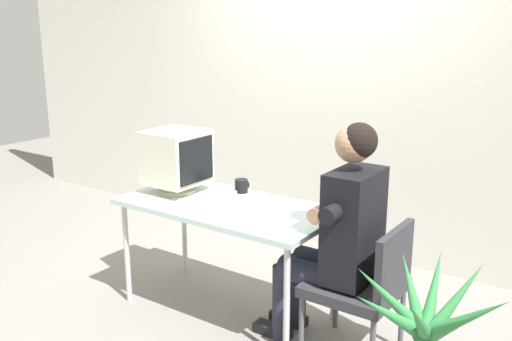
% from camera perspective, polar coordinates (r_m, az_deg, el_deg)
% --- Properties ---
extents(ground_plane, '(12.00, 12.00, 0.00)m').
position_cam_1_polar(ground_plane, '(3.83, -2.84, -13.80)').
color(ground_plane, gray).
extents(wall_back, '(8.00, 0.10, 3.00)m').
position_cam_1_polar(wall_back, '(4.44, 11.40, 10.19)').
color(wall_back, silver).
rests_on(wall_back, ground_plane).
extents(desk, '(1.37, 0.69, 0.73)m').
position_cam_1_polar(desk, '(3.56, -2.98, -4.22)').
color(desk, '#B7B7BC').
rests_on(desk, ground_plane).
extents(crt_monitor, '(0.36, 0.37, 0.42)m').
position_cam_1_polar(crt_monitor, '(3.77, -8.03, 1.28)').
color(crt_monitor, beige).
rests_on(crt_monitor, desk).
extents(keyboard, '(0.17, 0.47, 0.03)m').
position_cam_1_polar(keyboard, '(3.61, -5.17, -2.82)').
color(keyboard, beige).
rests_on(keyboard, desk).
extents(office_chair, '(0.48, 0.48, 0.80)m').
position_cam_1_polar(office_chair, '(3.18, 10.95, -11.02)').
color(office_chair, '#4C4C51').
rests_on(office_chair, ground_plane).
extents(person_seated, '(0.68, 0.58, 1.33)m').
position_cam_1_polar(person_seated, '(3.15, 8.26, -6.07)').
color(person_seated, black).
rests_on(person_seated, ground_plane).
extents(desk_mug, '(0.09, 0.10, 0.09)m').
position_cam_1_polar(desk_mug, '(3.77, -1.46, -1.55)').
color(desk_mug, black).
rests_on(desk_mug, desk).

